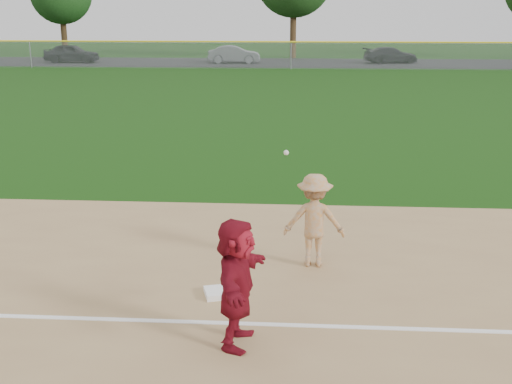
# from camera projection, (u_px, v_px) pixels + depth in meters

# --- Properties ---
(ground) EXTENTS (160.00, 160.00, 0.00)m
(ground) POSITION_uv_depth(u_px,v_px,m) (249.00, 300.00, 9.79)
(ground) COLOR #133B0B
(ground) RESTS_ON ground
(foul_line) EXTENTS (60.00, 0.10, 0.01)m
(foul_line) POSITION_uv_depth(u_px,v_px,m) (245.00, 324.00, 9.02)
(foul_line) COLOR white
(foul_line) RESTS_ON infield_dirt
(parking_asphalt) EXTENTS (120.00, 10.00, 0.01)m
(parking_asphalt) POSITION_uv_depth(u_px,v_px,m) (292.00, 63.00, 53.93)
(parking_asphalt) COLOR black
(parking_asphalt) RESTS_ON ground
(first_base) EXTENTS (0.51, 0.51, 0.09)m
(first_base) POSITION_uv_depth(u_px,v_px,m) (219.00, 293.00, 9.91)
(first_base) COLOR white
(first_base) RESTS_ON infield_dirt
(base_runner) EXTENTS (0.69, 1.66, 1.74)m
(base_runner) POSITION_uv_depth(u_px,v_px,m) (237.00, 283.00, 8.26)
(base_runner) COLOR maroon
(base_runner) RESTS_ON infield_dirt
(car_left) EXTENTS (4.55, 1.89, 1.54)m
(car_left) POSITION_uv_depth(u_px,v_px,m) (72.00, 53.00, 53.89)
(car_left) COLOR black
(car_left) RESTS_ON parking_asphalt
(car_mid) EXTENTS (4.41, 1.79, 1.42)m
(car_mid) POSITION_uv_depth(u_px,v_px,m) (234.00, 54.00, 53.36)
(car_mid) COLOR slate
(car_mid) RESTS_ON parking_asphalt
(car_right) EXTENTS (4.79, 2.76, 1.31)m
(car_right) POSITION_uv_depth(u_px,v_px,m) (391.00, 55.00, 53.37)
(car_right) COLOR black
(car_right) RESTS_ON parking_asphalt
(first_base_play) EXTENTS (1.07, 0.98, 2.16)m
(first_base_play) POSITION_uv_depth(u_px,v_px,m) (314.00, 220.00, 10.90)
(first_base_play) COLOR #9D9DA0
(first_base_play) RESTS_ON infield_dirt
(outfield_fence) EXTENTS (110.00, 0.12, 110.00)m
(outfield_fence) POSITION_uv_depth(u_px,v_px,m) (291.00, 42.00, 47.64)
(outfield_fence) COLOR #999EA0
(outfield_fence) RESTS_ON ground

